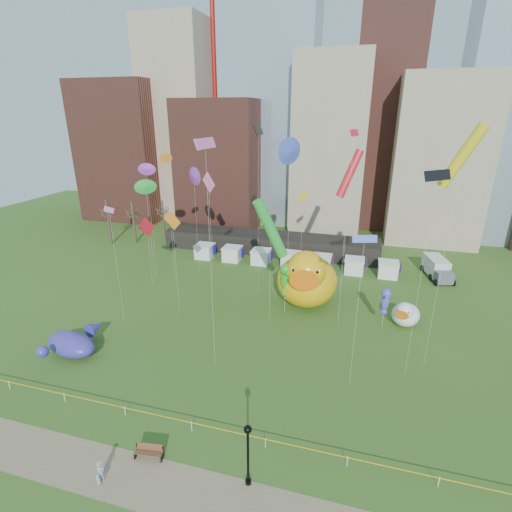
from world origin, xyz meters
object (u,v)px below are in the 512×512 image
(seahorse_green, at_px, (285,277))
(big_duck, at_px, (307,278))
(toddler, at_px, (98,479))
(small_duck, at_px, (405,314))
(whale_inflatable, at_px, (73,343))
(park_bench, at_px, (149,451))
(box_truck, at_px, (437,268))
(lamppost, at_px, (248,448))
(woman, at_px, (100,473))
(seahorse_purple, at_px, (385,300))

(seahorse_green, bearing_deg, big_duck, 27.76)
(big_duck, height_order, toddler, big_duck)
(big_duck, bearing_deg, small_duck, -13.76)
(small_duck, height_order, seahorse_green, seahorse_green)
(whale_inflatable, xyz_separation_m, park_bench, (14.35, -9.45, -0.63))
(big_duck, xyz_separation_m, seahorse_green, (-2.24, -2.70, 1.05))
(whale_inflatable, bearing_deg, box_truck, 50.69)
(lamppost, relative_size, woman, 3.45)
(lamppost, distance_m, toddler, 10.48)
(small_duck, xyz_separation_m, whale_inflatable, (-33.65, -15.18, -0.32))
(small_duck, xyz_separation_m, woman, (-21.46, -27.25, -0.76))
(lamppost, bearing_deg, box_truck, 66.96)
(woman, bearing_deg, seahorse_green, 48.77)
(lamppost, bearing_deg, toddler, -163.96)
(big_duck, height_order, seahorse_purple, big_duck)
(whale_inflatable, xyz_separation_m, woman, (12.19, -12.08, -0.45))
(woman, height_order, toddler, woman)
(small_duck, height_order, toddler, small_duck)
(whale_inflatable, bearing_deg, seahorse_purple, 36.18)
(big_duck, relative_size, seahorse_purple, 2.20)
(park_bench, relative_size, box_truck, 0.30)
(box_truck, xyz_separation_m, woman, (-27.21, -43.68, -0.70))
(big_duck, distance_m, whale_inflatable, 27.73)
(whale_inflatable, xyz_separation_m, lamppost, (21.90, -9.55, 1.92))
(seahorse_green, relative_size, whale_inflatable, 0.86)
(box_truck, xyz_separation_m, toddler, (-27.24, -43.95, -1.02))
(park_bench, xyz_separation_m, box_truck, (25.05, 41.05, 0.89))
(park_bench, bearing_deg, lamppost, -8.80)
(park_bench, bearing_deg, seahorse_purple, 46.35)
(small_duck, bearing_deg, park_bench, -111.21)
(park_bench, distance_m, box_truck, 48.10)
(whale_inflatable, xyz_separation_m, toddler, (12.16, -12.35, -0.76))
(seahorse_purple, xyz_separation_m, woman, (-18.96, -26.09, -2.83))
(box_truck, bearing_deg, toddler, -134.80)
(big_duck, height_order, woman, big_duck)
(seahorse_green, xyz_separation_m, box_truck, (19.98, 17.18, -3.34))
(box_truck, relative_size, woman, 4.79)
(seahorse_purple, bearing_deg, small_duck, 22.80)
(lamppost, height_order, toddler, lamppost)
(small_duck, relative_size, box_truck, 0.66)
(box_truck, bearing_deg, whale_inflatable, -154.28)
(park_bench, relative_size, lamppost, 0.42)
(park_bench, distance_m, toddler, 3.63)
(seahorse_green, bearing_deg, whale_inflatable, -165.95)
(woman, relative_size, toddler, 1.73)
(seahorse_purple, bearing_deg, woman, -128.20)
(big_duck, xyz_separation_m, woman, (-9.47, -29.21, -2.99))
(lamppost, bearing_deg, woman, -165.41)
(whale_inflatable, height_order, toddler, whale_inflatable)
(big_duck, relative_size, park_bench, 5.11)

